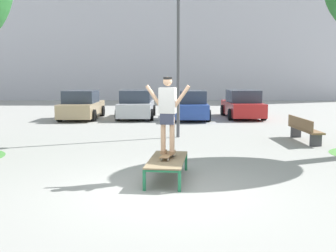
% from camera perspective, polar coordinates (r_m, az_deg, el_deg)
% --- Properties ---
extents(ground_plane, '(120.00, 120.00, 0.00)m').
position_cam_1_polar(ground_plane, '(8.17, -0.71, -9.05)').
color(ground_plane, '#999993').
extents(building_facade, '(40.50, 4.00, 15.08)m').
position_cam_1_polar(building_facade, '(39.58, -1.71, 14.75)').
color(building_facade, silver).
rests_on(building_facade, ground).
extents(skate_box, '(0.95, 1.97, 0.46)m').
position_cam_1_polar(skate_box, '(8.91, -0.11, -4.94)').
color(skate_box, '#237A4C').
rests_on(skate_box, ground).
extents(skateboard, '(0.36, 0.82, 0.09)m').
position_cam_1_polar(skateboard, '(8.96, -0.05, -4.07)').
color(skateboard, '#9E754C').
rests_on(skateboard, skate_box).
extents(skater, '(0.99, 0.34, 1.69)m').
position_cam_1_polar(skater, '(8.82, -0.05, 2.29)').
color(skater, tan).
rests_on(skater, skateboard).
extents(car_tan, '(1.93, 4.21, 1.50)m').
position_cam_1_polar(car_tan, '(21.90, -12.03, 2.80)').
color(car_tan, tan).
rests_on(car_tan, ground).
extents(car_silver, '(1.93, 4.20, 1.50)m').
position_cam_1_polar(car_silver, '(21.84, -4.46, 2.93)').
color(car_silver, '#B7BABF').
rests_on(car_silver, ground).
extents(car_blue, '(1.93, 4.20, 1.50)m').
position_cam_1_polar(car_blue, '(21.32, 3.11, 2.84)').
color(car_blue, '#28479E').
rests_on(car_blue, ground).
extents(car_red, '(2.00, 4.24, 1.50)m').
position_cam_1_polar(car_red, '(22.27, 10.42, 2.91)').
color(car_red, red).
rests_on(car_red, ground).
extents(park_bench, '(0.52, 2.41, 0.83)m').
position_cam_1_polar(park_bench, '(14.77, 18.54, -0.37)').
color(park_bench, brown).
rests_on(park_bench, ground).
extents(light_post, '(0.36, 0.36, 5.83)m').
position_cam_1_polar(light_post, '(14.98, 1.46, 13.05)').
color(light_post, '#4C4C51').
rests_on(light_post, ground).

